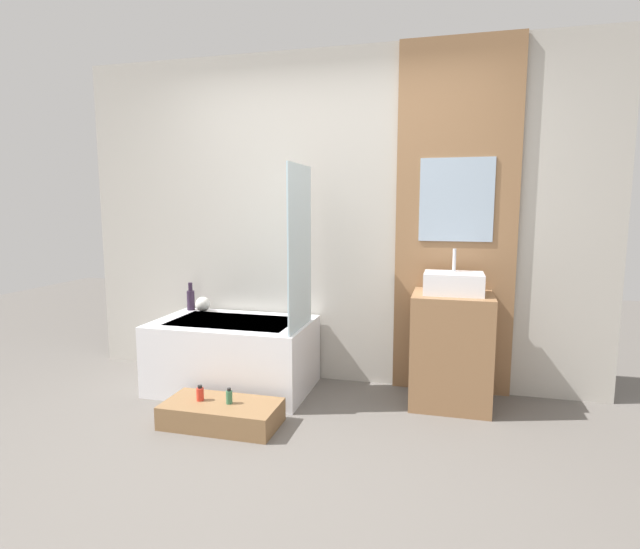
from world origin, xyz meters
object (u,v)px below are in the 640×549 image
Objects in this scene: vase_tall_dark at (191,299)px; bottle_soap_secondary at (229,397)px; bottle_soap_primary at (200,394)px; bathtub at (234,354)px; vase_round_light at (203,304)px; sink at (454,283)px; wooden_step_bench at (222,414)px.

bottle_soap_secondary is (0.77, -0.92, -0.43)m from vase_tall_dark.
vase_tall_dark is 1.16m from bottle_soap_primary.
vase_round_light reaches higher than bathtub.
vase_tall_dark is (-2.14, 0.18, -0.25)m from sink.
vase_round_light is at bearing 125.69° from bottle_soap_secondary.
vase_round_light reaches higher than wooden_step_bench.
vase_round_light reaches higher than bottle_soap_secondary.
bottle_soap_secondary is at bearing -68.09° from bathtub.
sink is 3.94× the size of bottle_soap_primary.
wooden_step_bench is 1.29m from vase_tall_dark.
wooden_step_bench is 0.19m from bottle_soap_primary.
vase_round_light is at bearing 175.66° from sink.
sink reaches higher than bathtub.
vase_round_light is 1.20× the size of bottle_soap_secondary.
sink is 3.27× the size of vase_round_light.
bottle_soap_primary is 1.00× the size of bottle_soap_secondary.
vase_round_light is 1.07m from bottle_soap_primary.
bottle_soap_primary is (0.56, -0.92, -0.43)m from vase_tall_dark.
bathtub is 0.69m from bottle_soap_secondary.
sink is 3.92× the size of bottle_soap_secondary.
bathtub is at bearing 111.91° from bottle_soap_secondary.
sink reaches higher than bottle_soap_primary.
sink reaches higher than vase_round_light.
sink is at bearing 25.11° from bottle_soap_primary.
vase_round_light is (0.13, -0.03, -0.03)m from vase_tall_dark.
bottle_soap_secondary is (0.25, -0.63, -0.07)m from bathtub.
bathtub is 0.57m from vase_round_light.
sink is at bearing 28.32° from bottle_soap_secondary.
vase_tall_dark reaches higher than bottle_soap_secondary.
bottle_soap_secondary is at bearing -54.31° from vase_round_light.
bottle_soap_primary is at bearing -154.89° from sink.
sink reaches higher than wooden_step_bench.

